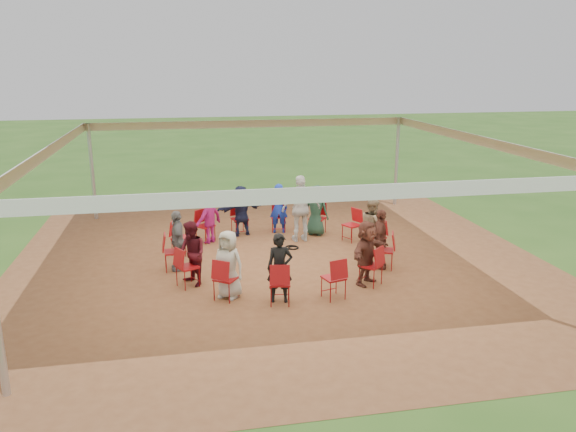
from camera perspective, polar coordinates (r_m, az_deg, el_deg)
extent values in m
plane|color=#30591B|center=(14.02, -0.90, -4.59)|extent=(80.00, 80.00, 0.00)
plane|color=brown|center=(14.02, -0.90, -4.57)|extent=(13.00, 13.00, 0.00)
cylinder|color=#B2B2B7|center=(18.48, -19.26, 4.22)|extent=(0.12, 0.12, 3.00)
cylinder|color=#B2B2B7|center=(19.69, 10.98, 5.42)|extent=(0.12, 0.12, 3.00)
plane|color=white|center=(13.31, -0.96, 7.65)|extent=(10.30, 10.30, 0.00)
cube|color=white|center=(8.39, 5.22, 2.27)|extent=(10.30, 0.03, 0.24)
cube|color=white|center=(18.39, -3.80, 9.33)|extent=(10.30, 0.03, 0.24)
cube|color=white|center=(13.43, -23.26, 5.98)|extent=(0.03, 10.30, 0.24)
cube|color=white|center=(15.10, 18.84, 7.28)|extent=(0.03, 10.30, 0.24)
imported|color=brown|center=(13.50, 9.33, -2.33)|extent=(0.73, 0.95, 1.45)
imported|color=#8D7656|center=(14.53, 8.57, -1.03)|extent=(0.44, 0.72, 1.45)
imported|color=#224532|center=(15.97, 2.87, 0.60)|extent=(0.81, 0.73, 1.45)
imported|color=#1833B5|center=(16.16, -0.97, 0.80)|extent=(0.58, 0.43, 1.45)
imported|color=#1A1E3E|center=(15.96, -4.79, 0.56)|extent=(1.43, 0.85, 1.45)
imported|color=#851150|center=(15.38, -8.13, -0.10)|extent=(1.01, 0.97, 1.45)
imported|color=slate|center=(13.48, -11.15, -2.45)|extent=(0.48, 0.87, 1.45)
imported|color=#460F17|center=(12.48, -9.75, -3.82)|extent=(0.69, 0.81, 1.45)
imported|color=#BAB6A4|center=(11.74, -6.08, -4.91)|extent=(0.81, 0.73, 1.45)
imported|color=black|center=(11.47, -0.84, -5.32)|extent=(0.58, 0.43, 1.45)
imported|color=brown|center=(12.50, 7.99, -3.71)|extent=(1.34, 1.27, 1.45)
imported|color=silver|center=(15.34, 1.34, 0.77)|extent=(1.11, 0.62, 1.84)
torus|color=black|center=(14.97, 0.38, -3.21)|extent=(0.37, 0.37, 0.03)
torus|color=black|center=(14.94, 0.56, -3.25)|extent=(0.29, 0.29, 0.03)
cube|color=#B7B7BC|center=(13.54, 8.38, -2.72)|extent=(0.31, 0.36, 0.01)
cube|color=#B7B7BC|center=(13.50, 8.84, -2.32)|extent=(0.18, 0.31, 0.20)
cube|color=#CCE0FF|center=(13.50, 8.81, -2.32)|extent=(0.15, 0.26, 0.17)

